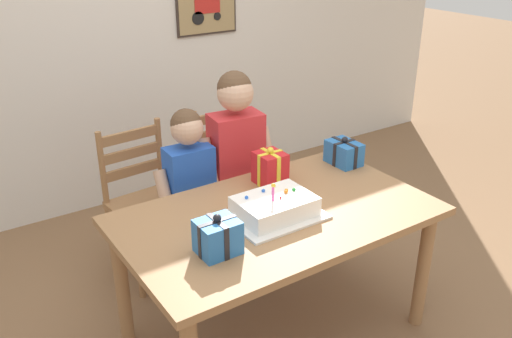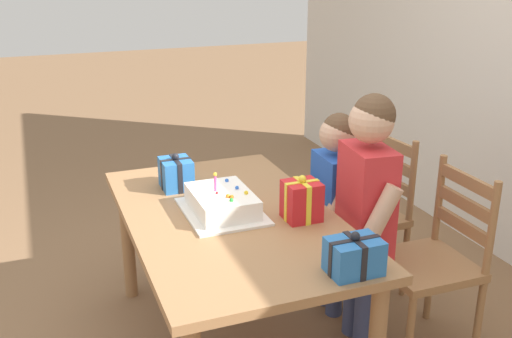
# 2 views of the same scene
# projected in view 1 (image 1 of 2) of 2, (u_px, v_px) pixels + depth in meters

# --- Properties ---
(ground_plane) EXTENTS (20.00, 20.00, 0.00)m
(ground_plane) POSITION_uv_depth(u_px,v_px,m) (275.00, 330.00, 2.97)
(ground_plane) COLOR #846042
(back_wall) EXTENTS (6.40, 0.11, 2.60)m
(back_wall) POSITION_uv_depth(u_px,v_px,m) (118.00, 30.00, 3.91)
(back_wall) COLOR silver
(back_wall) RESTS_ON ground
(dining_table) EXTENTS (1.53, 0.91, 0.73)m
(dining_table) POSITION_uv_depth(u_px,v_px,m) (277.00, 228.00, 2.70)
(dining_table) COLOR #9E7047
(dining_table) RESTS_ON ground
(birthday_cake) EXTENTS (0.44, 0.34, 0.19)m
(birthday_cake) POSITION_uv_depth(u_px,v_px,m) (275.00, 207.00, 2.61)
(birthday_cake) COLOR white
(birthday_cake) RESTS_ON dining_table
(gift_box_red_large) EXTENTS (0.18, 0.15, 0.19)m
(gift_box_red_large) POSITION_uv_depth(u_px,v_px,m) (218.00, 237.00, 2.31)
(gift_box_red_large) COLOR #286BB7
(gift_box_red_large) RESTS_ON dining_table
(gift_box_beside_cake) EXTENTS (0.15, 0.20, 0.17)m
(gift_box_beside_cake) POSITION_uv_depth(u_px,v_px,m) (344.00, 153.00, 3.17)
(gift_box_beside_cake) COLOR #286BB7
(gift_box_beside_cake) RESTS_ON dining_table
(gift_box_corner_small) EXTENTS (0.15, 0.16, 0.21)m
(gift_box_corner_small) POSITION_uv_depth(u_px,v_px,m) (270.00, 168.00, 2.92)
(gift_box_corner_small) COLOR red
(gift_box_corner_small) RESTS_ON dining_table
(chair_left) EXTENTS (0.45, 0.45, 0.92)m
(chair_left) POSITION_uv_depth(u_px,v_px,m) (147.00, 202.00, 3.31)
(chair_left) COLOR #996B42
(chair_left) RESTS_ON ground
(chair_right) EXTENTS (0.43, 0.43, 0.92)m
(chair_right) POSITION_uv_depth(u_px,v_px,m) (233.00, 178.00, 3.62)
(chair_right) COLOR #996B42
(chair_right) RESTS_ON ground
(child_older) EXTENTS (0.48, 0.28, 1.27)m
(child_older) POSITION_uv_depth(u_px,v_px,m) (236.00, 155.00, 3.19)
(child_older) COLOR #38426B
(child_older) RESTS_ON ground
(child_younger) EXTENTS (0.40, 0.23, 1.11)m
(child_younger) POSITION_uv_depth(u_px,v_px,m) (190.00, 184.00, 3.08)
(child_younger) COLOR #38426B
(child_younger) RESTS_ON ground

